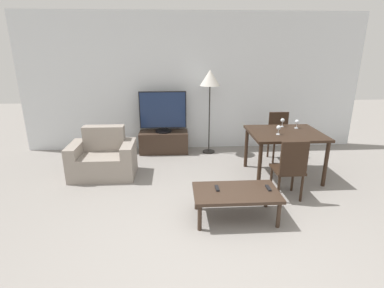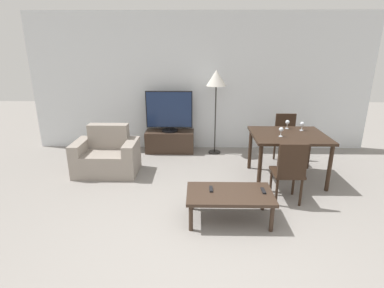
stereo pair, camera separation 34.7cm
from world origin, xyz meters
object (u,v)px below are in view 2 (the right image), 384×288
at_px(floor_lamp, 216,81).
at_px(wine_glass_center, 302,124).
at_px(dining_chair_near, 289,170).
at_px(tv, 169,112).
at_px(wine_glass_left, 281,130).
at_px(armchair, 107,156).
at_px(remote_primary, 211,189).
at_px(wine_glass_right, 287,123).
at_px(remote_secondary, 263,191).
at_px(dining_chair_far, 286,136).
at_px(dining_table, 288,140).
at_px(coffee_table, 230,196).
at_px(tv_stand, 170,141).

bearing_deg(floor_lamp, wine_glass_center, -36.81).
bearing_deg(dining_chair_near, tv, 130.54).
relative_size(tv, dining_chair_near, 1.04).
bearing_deg(wine_glass_left, dining_chair_near, -93.02).
height_order(armchair, tv, tv).
distance_m(remote_primary, wine_glass_right, 2.04).
xyz_separation_m(remote_secondary, wine_glass_left, (0.45, 1.06, 0.48)).
bearing_deg(wine_glass_center, armchair, -179.82).
height_order(floor_lamp, wine_glass_left, floor_lamp).
height_order(dining_chair_near, floor_lamp, floor_lamp).
relative_size(wine_glass_left, wine_glass_center, 1.00).
relative_size(dining_chair_far, remote_secondary, 5.89).
height_order(armchair, wine_glass_center, wine_glass_center).
relative_size(dining_table, remote_secondary, 7.57).
height_order(coffee_table, floor_lamp, floor_lamp).
distance_m(tv_stand, dining_chair_far, 2.26).
bearing_deg(dining_table, remote_primary, -137.26).
bearing_deg(tv, wine_glass_center, -25.60).
distance_m(dining_chair_far, floor_lamp, 1.65).
distance_m(wine_glass_left, wine_glass_center, 0.55).
bearing_deg(wine_glass_left, tv_stand, 141.92).
height_order(tv_stand, remote_primary, tv_stand).
distance_m(coffee_table, wine_glass_left, 1.50).
height_order(dining_chair_near, wine_glass_right, wine_glass_right).
relative_size(floor_lamp, remote_secondary, 10.93).
distance_m(remote_primary, wine_glass_left, 1.57).
relative_size(coffee_table, wine_glass_center, 7.17).
bearing_deg(tv_stand, wine_glass_center, -25.66).
xyz_separation_m(tv, dining_chair_near, (1.79, -2.09, -0.34)).
bearing_deg(dining_chair_far, armchair, -169.46).
distance_m(tv, dining_chair_near, 2.77).
relative_size(tv_stand, floor_lamp, 0.59).
relative_size(dining_chair_far, floor_lamp, 0.54).
bearing_deg(wine_glass_right, tv_stand, 154.61).
relative_size(tv, floor_lamp, 0.56).
height_order(armchair, wine_glass_left, wine_glass_left).
bearing_deg(dining_chair_far, dining_table, -104.07).
bearing_deg(floor_lamp, remote_secondary, -79.19).
distance_m(dining_chair_far, remote_secondary, 2.15).
distance_m(dining_table, wine_glass_center, 0.39).
height_order(tv, wine_glass_left, tv).
bearing_deg(remote_secondary, floor_lamp, 100.81).
bearing_deg(wine_glass_left, armchair, 173.12).
bearing_deg(armchair, tv_stand, 48.51).
bearing_deg(remote_primary, dining_chair_far, 53.35).
distance_m(armchair, floor_lamp, 2.42).
relative_size(tv_stand, wine_glass_right, 6.61).
relative_size(dining_table, wine_glass_center, 7.78).
distance_m(wine_glass_center, wine_glass_right, 0.23).
bearing_deg(wine_glass_center, dining_chair_near, -114.66).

